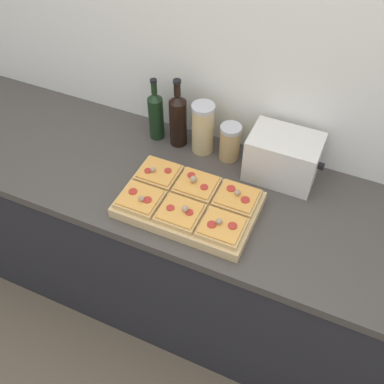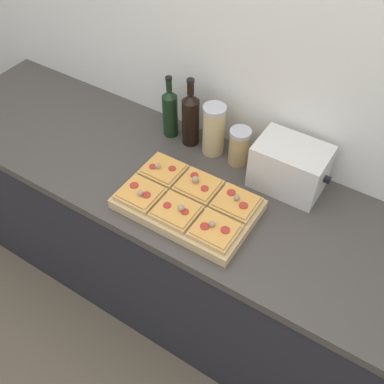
{
  "view_description": "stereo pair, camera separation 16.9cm",
  "coord_description": "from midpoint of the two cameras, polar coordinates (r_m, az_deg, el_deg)",
  "views": [
    {
      "loc": [
        0.5,
        -0.82,
        2.18
      ],
      "look_at": [
        0.03,
        0.24,
        0.95
      ],
      "focal_mm": 42.0,
      "sensor_mm": 36.0,
      "label": 1
    },
    {
      "loc": [
        0.65,
        -0.74,
        2.18
      ],
      "look_at": [
        0.03,
        0.24,
        0.95
      ],
      "focal_mm": 42.0,
      "sensor_mm": 36.0,
      "label": 2
    }
  ],
  "objects": [
    {
      "name": "pizza_slice_front_center",
      "position": [
        1.63,
        0.96,
        -2.6
      ],
      "size": [
        0.15,
        0.14,
        0.05
      ],
      "color": "tan",
      "rests_on": "cutting_board"
    },
    {
      "name": "grain_jar_tall",
      "position": [
        1.88,
        5.37,
        7.76
      ],
      "size": [
        0.1,
        0.1,
        0.23
      ],
      "color": "tan",
      "rests_on": "kitchen_counter"
    },
    {
      "name": "ground_plane",
      "position": [
        2.39,
        -1.64,
        -19.3
      ],
      "size": [
        12.0,
        12.0,
        0.0
      ],
      "primitive_type": "plane",
      "color": "brown"
    },
    {
      "name": "pizza_slice_back_center",
      "position": [
        1.72,
        3.63,
        0.69
      ],
      "size": [
        0.15,
        0.14,
        0.06
      ],
      "color": "tan",
      "rests_on": "cutting_board"
    },
    {
      "name": "toaster_oven",
      "position": [
        1.79,
        14.96,
        2.98
      ],
      "size": [
        0.3,
        0.19,
        0.2
      ],
      "color": "beige",
      "rests_on": "kitchen_counter"
    },
    {
      "name": "pizza_slice_front_right",
      "position": [
        1.58,
        6.03,
        -5.02
      ],
      "size": [
        0.15,
        0.14,
        0.05
      ],
      "color": "tan",
      "rests_on": "cutting_board"
    },
    {
      "name": "wall_back",
      "position": [
        1.82,
        9.77,
        15.35
      ],
      "size": [
        6.0,
        0.06,
        2.5
      ],
      "color": "silver",
      "rests_on": "ground_plane"
    },
    {
      "name": "cutting_board",
      "position": [
        1.7,
        2.3,
        -1.72
      ],
      "size": [
        0.51,
        0.32,
        0.04
      ],
      "primitive_type": "cube",
      "color": "tan",
      "rests_on": "kitchen_counter"
    },
    {
      "name": "pizza_slice_back_right",
      "position": [
        1.68,
        8.52,
        -1.51
      ],
      "size": [
        0.15,
        0.14,
        0.05
      ],
      "color": "tan",
      "rests_on": "cutting_board"
    },
    {
      "name": "kitchen_counter",
      "position": [
        2.14,
        2.91,
        -7.76
      ],
      "size": [
        2.63,
        0.67,
        0.89
      ],
      "color": "#232328",
      "rests_on": "ground_plane"
    },
    {
      "name": "pizza_slice_front_left",
      "position": [
        1.69,
        -3.79,
        -0.33
      ],
      "size": [
        0.15,
        0.14,
        0.05
      ],
      "color": "tan",
      "rests_on": "cutting_board"
    },
    {
      "name": "pizza_slice_back_left",
      "position": [
        1.78,
        -0.97,
        2.72
      ],
      "size": [
        0.15,
        0.14,
        0.05
      ],
      "color": "tan",
      "rests_on": "cutting_board"
    },
    {
      "name": "wine_bottle",
      "position": [
        1.92,
        2.38,
        9.28
      ],
      "size": [
        0.07,
        0.07,
        0.32
      ],
      "color": "black",
      "rests_on": "kitchen_counter"
    },
    {
      "name": "olive_oil_bottle",
      "position": [
        1.97,
        -0.31,
        10.05
      ],
      "size": [
        0.07,
        0.07,
        0.29
      ],
      "color": "black",
      "rests_on": "kitchen_counter"
    },
    {
      "name": "grain_jar_short",
      "position": [
        1.87,
        8.62,
        5.63
      ],
      "size": [
        0.09,
        0.09,
        0.16
      ],
      "color": "tan",
      "rests_on": "kitchen_counter"
    }
  ]
}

